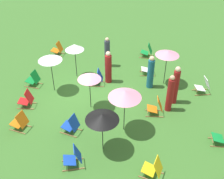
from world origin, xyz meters
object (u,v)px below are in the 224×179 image
(deckchair_11, at_px, (149,68))
(deckchair_12, at_px, (203,86))
(umbrella_2, at_px, (125,94))
(person_0, at_px, (175,86))
(deckchair_3, at_px, (33,79))
(deckchair_7, at_px, (58,49))
(deckchair_9, at_px, (74,158))
(person_3, at_px, (151,73))
(person_4, at_px, (107,53))
(deckchair_13, at_px, (147,51))
(umbrella_4, at_px, (89,77))
(umbrella_3, at_px, (74,47))
(deckchair_6, at_px, (20,122))
(person_2, at_px, (170,94))
(umbrella_5, at_px, (167,53))
(person_1, at_px, (108,68))
(umbrella_1, at_px, (102,117))
(deckchair_10, at_px, (27,100))
(deckchair_2, at_px, (97,78))
(umbrella_0, at_px, (50,58))
(deckchair_8, at_px, (154,169))
(deckchair_5, at_px, (223,136))

(deckchair_11, distance_m, deckchair_12, 2.96)
(umbrella_2, bearing_deg, person_0, 134.98)
(deckchair_3, xyz_separation_m, deckchair_7, (-3.32, 0.26, 0.00))
(deckchair_9, relative_size, person_3, 0.51)
(person_0, xyz_separation_m, person_4, (-2.91, -3.46, -0.10))
(deckchair_7, distance_m, person_0, 7.61)
(deckchair_13, xyz_separation_m, person_0, (4.23, 1.28, 0.54))
(umbrella_4, bearing_deg, deckchair_3, -113.18)
(umbrella_3, distance_m, person_0, 5.22)
(deckchair_6, bearing_deg, person_2, 121.26)
(person_3, bearing_deg, umbrella_5, 104.54)
(umbrella_5, distance_m, person_2, 2.27)
(umbrella_5, distance_m, person_1, 2.96)
(umbrella_3, height_order, person_3, umbrella_3)
(deckchair_12, distance_m, umbrella_1, 6.06)
(person_4, bearing_deg, deckchair_10, -148.97)
(umbrella_4, bearing_deg, deckchair_2, -179.84)
(deckchair_11, bearing_deg, deckchair_12, 56.20)
(deckchair_2, relative_size, person_2, 0.46)
(deckchair_7, bearing_deg, deckchair_2, 51.28)
(umbrella_0, xyz_separation_m, umbrella_5, (-1.24, 5.33, -0.07))
(deckchair_8, distance_m, umbrella_2, 2.83)
(deckchair_5, distance_m, umbrella_2, 4.04)
(umbrella_5, bearing_deg, deckchair_11, -135.64)
(deckchair_11, distance_m, person_0, 2.65)
(person_3, bearing_deg, deckchair_9, -39.42)
(umbrella_3, bearing_deg, deckchair_8, 34.12)
(deckchair_8, relative_size, person_4, 0.51)
(person_1, bearing_deg, deckchair_13, 143.21)
(deckchair_2, height_order, umbrella_0, umbrella_0)
(deckchair_10, relative_size, umbrella_1, 0.49)
(deckchair_2, height_order, deckchair_10, same)
(person_3, bearing_deg, person_0, 30.97)
(deckchair_7, distance_m, deckchair_11, 5.58)
(deckchair_5, xyz_separation_m, umbrella_4, (-1.58, -5.37, 1.25))
(umbrella_0, relative_size, person_4, 1.14)
(deckchair_9, bearing_deg, deckchair_7, -177.36)
(umbrella_5, bearing_deg, deckchair_10, -66.95)
(deckchair_3, xyz_separation_m, person_4, (-2.40, 3.36, 0.44))
(deckchair_2, distance_m, deckchair_12, 5.14)
(deckchair_2, relative_size, deckchair_13, 1.00)
(deckchair_6, bearing_deg, umbrella_1, 92.02)
(deckchair_5, bearing_deg, umbrella_3, -123.07)
(deckchair_5, bearing_deg, person_4, -137.58)
(deckchair_8, bearing_deg, deckchair_12, 171.71)
(deckchair_13, bearing_deg, deckchair_5, 30.40)
(deckchair_6, bearing_deg, deckchair_13, 156.86)
(deckchair_5, relative_size, deckchair_11, 1.00)
(deckchair_8, bearing_deg, deckchair_5, 141.68)
(umbrella_5, height_order, person_2, umbrella_5)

